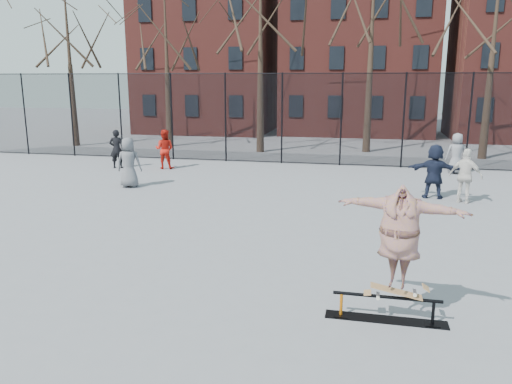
% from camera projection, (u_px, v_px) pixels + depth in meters
% --- Properties ---
extents(ground, '(100.00, 100.00, 0.00)m').
position_uv_depth(ground, '(241.00, 271.00, 9.88)').
color(ground, slate).
extents(skate_rail, '(1.89, 0.29, 0.42)m').
position_uv_depth(skate_rail, '(386.00, 310.00, 7.84)').
color(skate_rail, black).
rests_on(skate_rail, ground).
extents(skateboard, '(0.86, 0.20, 0.10)m').
position_uv_depth(skateboard, '(396.00, 293.00, 7.75)').
color(skateboard, olive).
rests_on(skateboard, skate_rail).
extents(skater, '(2.04, 0.92, 1.61)m').
position_uv_depth(skater, '(400.00, 241.00, 7.56)').
color(skater, '#723B94').
rests_on(skater, skateboard).
extents(bystander_grey, '(0.93, 0.69, 1.75)m').
position_uv_depth(bystander_grey, '(129.00, 163.00, 17.37)').
color(bystander_grey, '#595A5E').
rests_on(bystander_grey, ground).
extents(bystander_black, '(0.69, 0.55, 1.64)m').
position_uv_depth(bystander_black, '(117.00, 149.00, 21.16)').
color(bystander_black, black).
rests_on(bystander_black, ground).
extents(bystander_red, '(0.84, 0.68, 1.65)m').
position_uv_depth(bystander_red, '(165.00, 149.00, 21.03)').
color(bystander_red, red).
rests_on(bystander_red, ground).
extents(bystander_white, '(1.06, 0.80, 1.68)m').
position_uv_depth(bystander_white, '(466.00, 176.00, 15.14)').
color(bystander_white, silver).
rests_on(bystander_white, ground).
extents(bystander_navy, '(1.65, 0.66, 1.74)m').
position_uv_depth(bystander_navy, '(434.00, 171.00, 15.77)').
color(bystander_navy, '#191F32').
rests_on(bystander_navy, ground).
extents(bystander_extra, '(0.85, 0.61, 1.63)m').
position_uv_depth(bystander_extra, '(456.00, 153.00, 19.89)').
color(bystander_extra, slate).
rests_on(bystander_extra, ground).
extents(fence, '(34.03, 0.07, 4.00)m').
position_uv_depth(fence, '(313.00, 118.00, 21.80)').
color(fence, black).
rests_on(fence, ground).
extents(tree_row, '(33.66, 7.46, 10.67)m').
position_uv_depth(tree_row, '(320.00, 4.00, 24.63)').
color(tree_row, black).
rests_on(tree_row, ground).
extents(rowhouses, '(29.00, 7.00, 13.00)m').
position_uv_depth(rowhouses, '(347.00, 43.00, 33.14)').
color(rowhouses, '#5D231E').
rests_on(rowhouses, ground).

